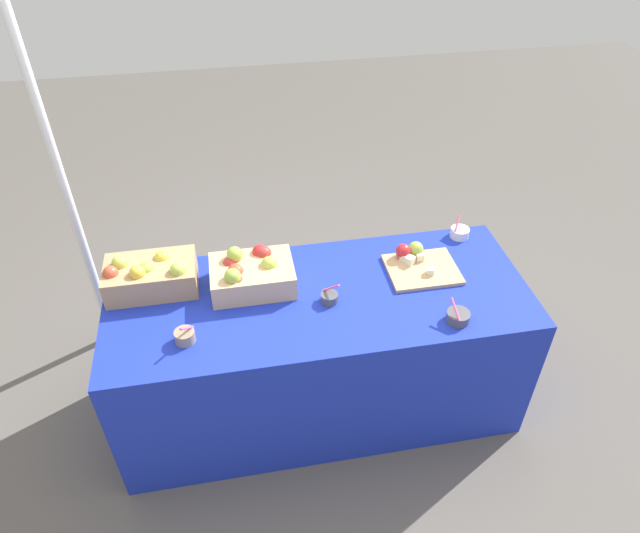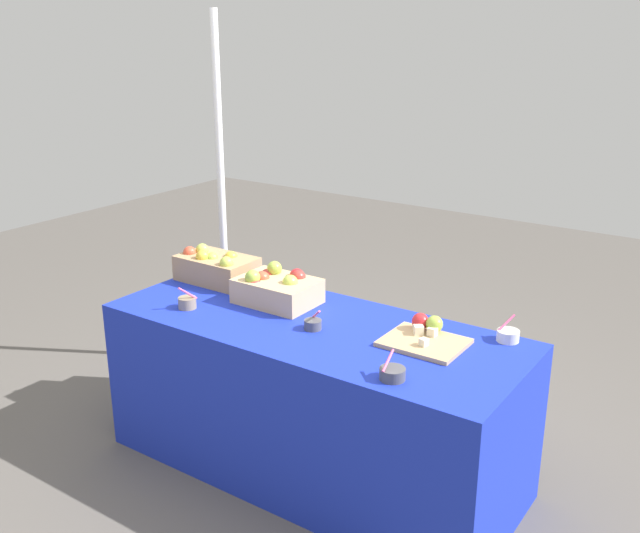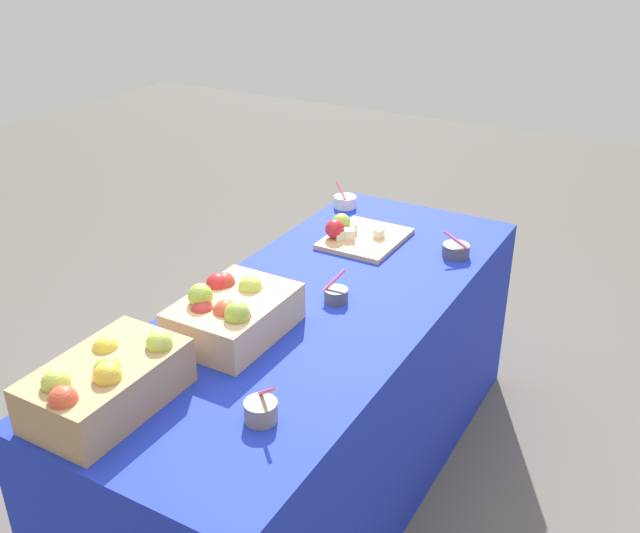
% 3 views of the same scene
% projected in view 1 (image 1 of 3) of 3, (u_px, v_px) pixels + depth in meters
% --- Properties ---
extents(ground_plane, '(10.00, 10.00, 0.00)m').
position_uv_depth(ground_plane, '(319.00, 399.00, 3.03)').
color(ground_plane, '#56514C').
extents(table, '(1.90, 0.76, 0.74)m').
position_uv_depth(table, '(319.00, 351.00, 2.80)').
color(table, '#192DB7').
rests_on(table, ground_plane).
extents(apple_crate_left, '(0.40, 0.24, 0.17)m').
position_uv_depth(apple_crate_left, '(150.00, 275.00, 2.55)').
color(apple_crate_left, tan).
rests_on(apple_crate_left, table).
extents(apple_crate_middle, '(0.37, 0.26, 0.18)m').
position_uv_depth(apple_crate_middle, '(251.00, 274.00, 2.57)').
color(apple_crate_middle, tan).
rests_on(apple_crate_middle, table).
extents(cutting_board_front, '(0.33, 0.27, 0.09)m').
position_uv_depth(cutting_board_front, '(418.00, 263.00, 2.70)').
color(cutting_board_front, tan).
rests_on(cutting_board_front, table).
extents(sample_bowl_near, '(0.09, 0.10, 0.11)m').
position_uv_depth(sample_bowl_near, '(460.00, 233.00, 2.89)').
color(sample_bowl_near, silver).
rests_on(sample_bowl_near, table).
extents(sample_bowl_mid, '(0.08, 0.08, 0.10)m').
position_uv_depth(sample_bowl_mid, '(329.00, 297.00, 2.51)').
color(sample_bowl_mid, '#4C4C51').
rests_on(sample_bowl_mid, table).
extents(sample_bowl_far, '(0.08, 0.09, 0.12)m').
position_uv_depth(sample_bowl_far, '(185.00, 336.00, 2.33)').
color(sample_bowl_far, gray).
rests_on(sample_bowl_far, table).
extents(sample_bowl_extra, '(0.10, 0.10, 0.10)m').
position_uv_depth(sample_bowl_extra, '(458.00, 317.00, 2.42)').
color(sample_bowl_extra, '#4C4C51').
rests_on(sample_bowl_extra, table).
extents(tent_pole, '(0.04, 0.04, 2.09)m').
position_uv_depth(tent_pole, '(63.00, 183.00, 2.73)').
color(tent_pole, white).
rests_on(tent_pole, ground_plane).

